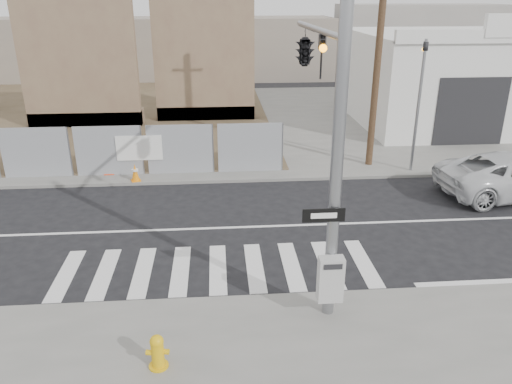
{
  "coord_description": "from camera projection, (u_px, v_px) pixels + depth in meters",
  "views": [
    {
      "loc": [
        0.09,
        -14.25,
        6.92
      ],
      "look_at": [
        1.19,
        -0.51,
        1.4
      ],
      "focal_mm": 35.0,
      "sensor_mm": 36.0,
      "label": 1
    }
  ],
  "objects": [
    {
      "name": "fire_hydrant",
      "position": [
        158.0,
        351.0,
        9.63
      ],
      "size": [
        0.46,
        0.45,
        0.73
      ],
      "rotation": [
        0.0,
        0.0,
        -0.19
      ],
      "color": "gold",
      "rests_on": "sidewalk_near"
    },
    {
      "name": "concrete_wall_left",
      "position": [
        79.0,
        65.0,
        26.09
      ],
      "size": [
        6.0,
        1.3,
        8.0
      ],
      "color": "brown",
      "rests_on": "sidewalk_far"
    },
    {
      "name": "ground",
      "position": [
        217.0,
        228.0,
        15.76
      ],
      "size": [
        100.0,
        100.0,
        0.0
      ],
      "primitive_type": "plane",
      "color": "black",
      "rests_on": "ground"
    },
    {
      "name": "traffic_cone_c",
      "position": [
        109.0,
        164.0,
        20.03
      ],
      "size": [
        0.43,
        0.43,
        0.79
      ],
      "rotation": [
        0.0,
        0.0,
        0.07
      ],
      "color": "#FF3A0D",
      "rests_on": "sidewalk_far"
    },
    {
      "name": "auto_shop",
      "position": [
        465.0,
        77.0,
        27.84
      ],
      "size": [
        12.0,
        10.2,
        5.95
      ],
      "color": "silver",
      "rests_on": "sidewalk_far"
    },
    {
      "name": "utility_pole_right",
      "position": [
        380.0,
        40.0,
        19.39
      ],
      "size": [
        1.6,
        0.28,
        10.0
      ],
      "color": "#513925",
      "rests_on": "sidewalk_far"
    },
    {
      "name": "concrete_wall_right",
      "position": [
        204.0,
        62.0,
        27.49
      ],
      "size": [
        5.5,
        1.3,
        8.0
      ],
      "color": "brown",
      "rests_on": "sidewalk_far"
    },
    {
      "name": "signal_pole",
      "position": [
        314.0,
        86.0,
        12.27
      ],
      "size": [
        0.96,
        5.87,
        7.0
      ],
      "color": "gray",
      "rests_on": "sidewalk_near"
    },
    {
      "name": "traffic_cone_d",
      "position": [
        135.0,
        173.0,
        19.26
      ],
      "size": [
        0.44,
        0.44,
        0.68
      ],
      "rotation": [
        0.0,
        0.0,
        0.31
      ],
      "color": "orange",
      "rests_on": "sidewalk_far"
    },
    {
      "name": "far_signal_pole",
      "position": [
        420.0,
        88.0,
        19.31
      ],
      "size": [
        0.16,
        0.2,
        5.6
      ],
      "color": "gray",
      "rests_on": "sidewalk_far"
    },
    {
      "name": "sidewalk_far",
      "position": [
        215.0,
        121.0,
        28.69
      ],
      "size": [
        50.0,
        20.0,
        0.12
      ],
      "primitive_type": "cube",
      "color": "slate",
      "rests_on": "ground"
    }
  ]
}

